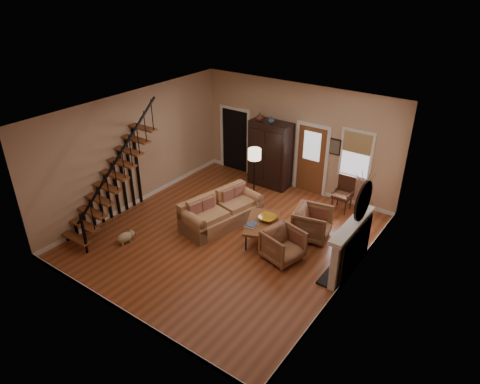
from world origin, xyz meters
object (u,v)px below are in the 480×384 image
Objects in this scene: floor_lamp at (254,175)px; side_chair at (342,194)px; armchair_left at (283,245)px; coffee_table at (262,230)px; armchair_right at (312,223)px; armoire at (270,154)px; sofa at (222,211)px.

floor_lamp is 1.62× the size of side_chair.
armchair_left is 2.98m from side_chair.
armchair_right reaches higher than coffee_table.
armoire is 1.19m from floor_lamp.
armchair_right is at bearing 33.09° from sofa.
floor_lamp is 2.58m from side_chair.
sofa is at bearing -132.03° from side_chair.
floor_lamp reaches higher than coffee_table.
side_chair reaches higher than armchair_left.
armchair_right is (2.49, -1.93, -0.64)m from armoire.
floor_lamp is (-2.18, 2.02, 0.44)m from armchair_left.
floor_lamp reaches higher than sofa.
side_chair is (1.05, 2.55, 0.26)m from coffee_table.
side_chair is (0.06, 1.73, 0.10)m from armchair_right.
armoire is at bearing 51.40° from armchair_left.
side_chair is (2.33, 2.59, 0.10)m from sofa.
sofa is (0.22, -2.79, -0.64)m from armoire.
armoire is 3.21m from armchair_right.
armchair_right is (0.13, 1.24, 0.03)m from armchair_left.
floor_lamp is at bearing -81.56° from armoire.
coffee_table is 1.30× the size of side_chair.
armoire is 2.31× the size of armchair_right.
coffee_table is (1.28, 0.04, -0.16)m from sofa.
sofa is at bearing -85.50° from armoire.
armoire is at bearing 106.91° from sofa.
side_chair is at bearing 11.08° from armchair_left.
floor_lamp is at bearing -158.22° from side_chair.
armoire is 2.06× the size of side_chair.
floor_lamp is at bearing 62.02° from armchair_left.
sofa reaches higher than coffee_table.
side_chair is at bearing 21.78° from floor_lamp.
armoire reaches higher than sofa.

